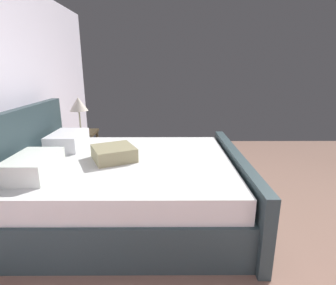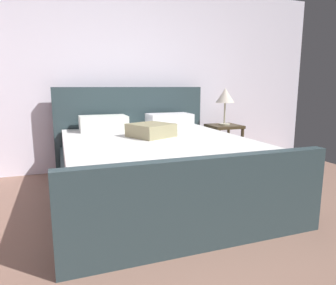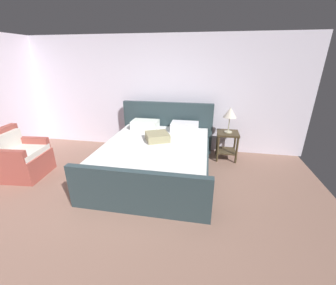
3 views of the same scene
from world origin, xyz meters
name	(u,v)px [view 3 (image 3 of 3)]	position (x,y,z in m)	size (l,w,h in m)	color
ground_plane	(118,228)	(0.00, 0.00, -0.01)	(6.23, 5.53, 0.02)	#886455
wall_back	(162,95)	(0.00, 2.83, 1.26)	(6.35, 0.12, 2.52)	white
bed	(157,156)	(0.18, 1.50, 0.34)	(2.02, 2.35, 1.14)	#2B3C41
nightstand_right	(227,141)	(1.50, 2.36, 0.40)	(0.44, 0.44, 0.60)	#3D311E
table_lamp_right	(230,113)	(1.50, 2.36, 1.01)	(0.27, 0.27, 0.53)	#B7B293
armchair	(20,158)	(-2.25, 0.95, 0.35)	(0.80, 0.79, 0.90)	#9C473D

